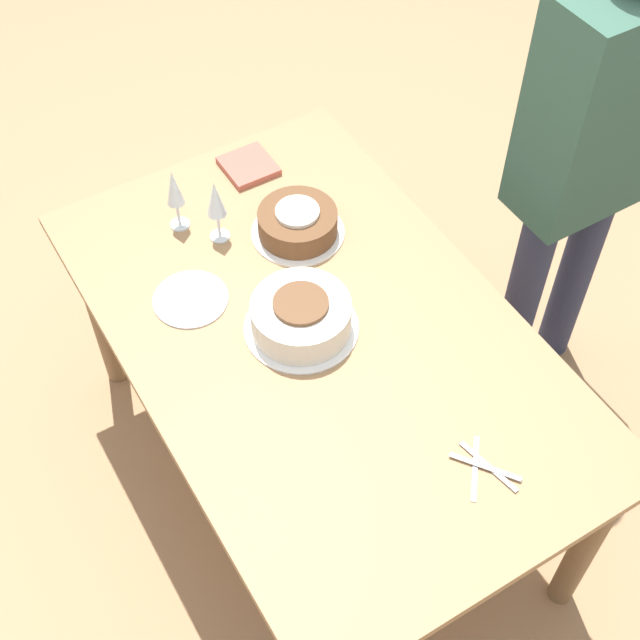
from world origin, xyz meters
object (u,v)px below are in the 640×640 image
object	(u,v)px
cake_center_white	(301,316)
person_cutting	(592,145)
cake_front_chocolate	(298,223)
wine_glass_near	(174,190)
wine_glass_far	(216,201)

from	to	relation	value
cake_center_white	person_cutting	size ratio (longest dim) A/B	0.18
cake_front_chocolate	person_cutting	xyz separation A→B (m)	(-0.31, -0.74, 0.18)
cake_front_chocolate	wine_glass_near	size ratio (longest dim) A/B	1.31
cake_center_white	wine_glass_far	world-z (taller)	wine_glass_far
cake_front_chocolate	wine_glass_far	distance (m)	0.24
person_cutting	cake_center_white	bearing A→B (deg)	-0.82
wine_glass_near	wine_glass_far	xyz separation A→B (m)	(-0.10, -0.08, 0.00)
cake_front_chocolate	wine_glass_near	distance (m)	0.35
cake_center_white	cake_front_chocolate	xyz separation A→B (m)	(0.30, -0.16, -0.01)
cake_center_white	person_cutting	distance (m)	0.92
wine_glass_near	wine_glass_far	world-z (taller)	wine_glass_far
cake_front_chocolate	wine_glass_near	world-z (taller)	wine_glass_near
cake_center_white	wine_glass_near	xyz separation A→B (m)	(0.50, 0.11, 0.09)
cake_front_chocolate	person_cutting	bearing A→B (deg)	-112.71
cake_center_white	wine_glass_near	distance (m)	0.52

